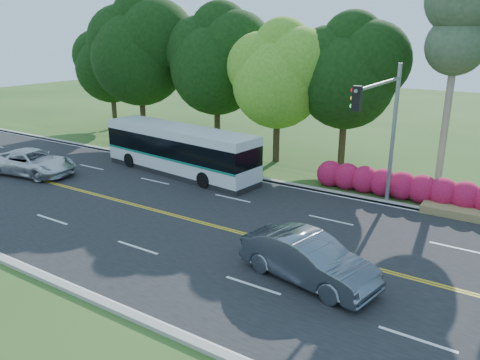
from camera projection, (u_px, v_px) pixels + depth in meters
The scene contains 12 objects.
ground at pixel (200, 222), 21.58m from camera, with size 120.00×120.00×0.00m, color #274C19.
road at pixel (200, 222), 21.58m from camera, with size 60.00×14.00×0.02m, color black.
curb_north at pixel (274, 181), 27.29m from camera, with size 60.00×0.30×0.15m, color #A29F92.
curb_south at pixel (71, 289), 15.83m from camera, with size 60.00×0.30×0.15m, color #A29F92.
grass_verge at pixel (289, 174), 28.78m from camera, with size 60.00×4.00×0.10m, color #274C19.
lane_markings at pixel (198, 222), 21.62m from camera, with size 57.60×13.82×0.00m.
tree_row at pixel (245, 57), 31.92m from camera, with size 44.70×9.10×13.84m.
bougainvillea_hedge at pixel (406, 187), 24.19m from camera, with size 9.50×2.25×1.50m.
traffic_signal at pixel (384, 118), 21.14m from camera, with size 0.42×6.10×7.00m.
transit_bus at pixel (179, 151), 28.60m from camera, with size 11.23×3.70×2.89m.
sedan at pixel (308, 259), 16.29m from camera, with size 1.76×5.05×1.66m, color slate.
suv at pixel (32, 162), 28.57m from camera, with size 2.54×5.50×1.53m, color silver.
Camera 1 is at (12.38, -15.78, 8.41)m, focal length 35.00 mm.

